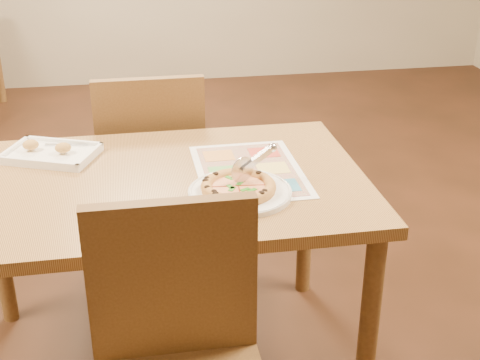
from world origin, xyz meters
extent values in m
cube|color=#A37B41|center=(0.00, 0.00, 0.70)|extent=(1.30, 0.85, 0.04)
cylinder|color=brown|center=(0.59, -0.36, 0.34)|extent=(0.06, 0.06, 0.68)
cylinder|color=brown|center=(0.59, 0.36, 0.34)|extent=(0.06, 0.06, 0.68)
cube|color=brown|center=(0.00, -0.51, 0.68)|extent=(0.42, 0.04, 0.45)
cube|color=brown|center=(0.00, 0.70, 0.45)|extent=(0.42, 0.42, 0.04)
cube|color=brown|center=(0.00, 0.51, 0.68)|extent=(0.42, 0.04, 0.45)
cylinder|color=white|center=(0.23, -0.15, 0.73)|extent=(0.32, 0.32, 0.02)
cylinder|color=#D68D49|center=(0.23, -0.15, 0.74)|extent=(0.22, 0.22, 0.01)
cylinder|color=#FFD98A|center=(0.23, -0.15, 0.75)|extent=(0.18, 0.18, 0.01)
torus|color=#D68D49|center=(0.23, -0.15, 0.75)|extent=(0.22, 0.22, 0.03)
cylinder|color=silver|center=(0.24, -0.13, 0.79)|extent=(0.07, 0.04, 0.08)
cube|color=silver|center=(0.29, -0.10, 0.81)|extent=(0.12, 0.07, 0.06)
cube|color=white|center=(-0.34, 0.24, 0.73)|extent=(0.35, 0.30, 0.02)
cube|color=silver|center=(-0.34, 0.24, 0.74)|extent=(0.15, 0.04, 0.00)
ellipsoid|color=#C29045|center=(-0.41, 0.27, 0.76)|extent=(0.05, 0.04, 0.03)
ellipsoid|color=#C29045|center=(-0.30, 0.23, 0.76)|extent=(0.05, 0.04, 0.03)
cube|color=white|center=(0.29, 0.01, 0.72)|extent=(0.34, 0.47, 0.00)
camera|label=1|loc=(-0.08, -1.91, 1.61)|focal=50.00mm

